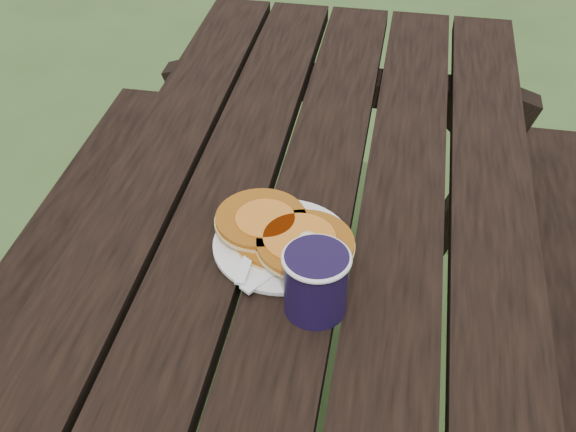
% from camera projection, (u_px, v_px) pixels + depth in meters
% --- Properties ---
extents(picnic_table, '(1.36, 1.80, 0.75)m').
position_uv_depth(picnic_table, '(300.00, 389.00, 1.39)').
color(picnic_table, black).
rests_on(picnic_table, ground).
extents(plate, '(0.22, 0.22, 0.01)m').
position_uv_depth(plate, '(283.00, 245.00, 1.14)').
color(plate, white).
rests_on(plate, picnic_table).
extents(pancake_stack, '(0.23, 0.19, 0.04)m').
position_uv_depth(pancake_stack, '(284.00, 234.00, 1.13)').
color(pancake_stack, '#A95D13').
rests_on(pancake_stack, plate).
extents(knife, '(0.12, 0.16, 0.00)m').
position_uv_depth(knife, '(287.00, 260.00, 1.10)').
color(knife, white).
rests_on(knife, plate).
extents(fork, '(0.03, 0.16, 0.01)m').
position_uv_depth(fork, '(248.00, 259.00, 1.09)').
color(fork, white).
rests_on(fork, plate).
extents(coffee_cup, '(0.10, 0.10, 0.10)m').
position_uv_depth(coffee_cup, '(316.00, 279.00, 1.00)').
color(coffee_cup, black).
rests_on(coffee_cup, picnic_table).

